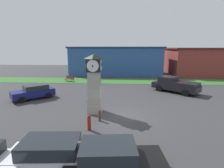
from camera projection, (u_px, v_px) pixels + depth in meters
ground_plane at (122, 116)px, 14.07m from camera, size 81.56×81.56×0.00m
clock_tower at (94, 84)px, 14.40m from camera, size 1.44×1.51×4.92m
bollard_near_tower at (100, 115)px, 13.06m from camera, size 0.21×0.21×0.89m
bollard_mid_row at (89, 123)px, 11.57m from camera, size 0.24×0.24×1.06m
car_near_tower at (56, 155)px, 7.70m from camera, size 4.59×2.09×1.51m
car_by_building at (113, 160)px, 7.34m from camera, size 4.32×2.22×1.52m
car_far_lot at (34, 92)px, 18.72m from camera, size 4.29×4.12×1.50m
pickup_truck at (175, 85)px, 21.46m from camera, size 5.51×5.14×1.85m
bench at (70, 78)px, 28.17m from camera, size 1.68×1.12×0.90m
warehouse_blue_far at (116, 60)px, 35.93m from camera, size 18.50×8.36×5.57m
storefront_low_left at (214, 61)px, 35.98m from camera, size 18.74×12.62×5.37m
grass_verge_far at (118, 81)px, 28.71m from camera, size 48.94×4.83×0.04m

